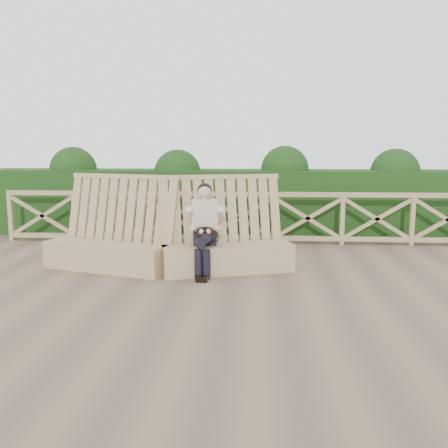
{
  "coord_description": "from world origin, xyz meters",
  "views": [
    {
      "loc": [
        0.38,
        -6.94,
        2.06
      ],
      "look_at": [
        -0.12,
        0.4,
        0.9
      ],
      "focal_mm": 40.0,
      "sensor_mm": 36.0,
      "label": 1
    }
  ],
  "objects": [
    {
      "name": "woman",
      "position": [
        -0.47,
        0.94,
        0.78
      ],
      "size": [
        0.45,
        0.91,
        1.46
      ],
      "rotation": [
        0.0,
        0.0,
        0.11
      ],
      "color": "black",
      "rests_on": "ground"
    },
    {
      "name": "ground",
      "position": [
        0.0,
        0.0,
        0.0
      ],
      "size": [
        60.0,
        60.0,
        0.0
      ],
      "primitive_type": "plane",
      "color": "brown",
      "rests_on": "ground"
    },
    {
      "name": "bench",
      "position": [
        -1.12,
        1.11,
        0.4
      ],
      "size": [
        4.23,
        1.35,
        1.59
      ],
      "rotation": [
        0.0,
        0.0,
        0.05
      ],
      "color": "#906D52",
      "rests_on": "ground"
    },
    {
      "name": "guardrail",
      "position": [
        0.0,
        3.5,
        0.55
      ],
      "size": [
        10.1,
        0.09,
        1.1
      ],
      "color": "#998359",
      "rests_on": "ground"
    },
    {
      "name": "hedge",
      "position": [
        0.0,
        4.7,
        0.75
      ],
      "size": [
        12.0,
        1.2,
        1.5
      ],
      "primitive_type": "cube",
      "color": "black",
      "rests_on": "ground"
    }
  ]
}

